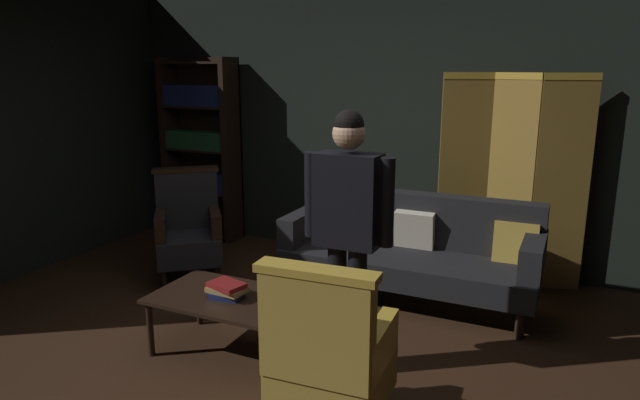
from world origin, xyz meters
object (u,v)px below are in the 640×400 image
at_px(folding_screen, 511,177).
at_px(book_navy_cloth, 227,295).
at_px(book_red_leather, 227,285).
at_px(armchair_gilt_accent, 328,359).
at_px(book_tan_leather, 227,290).
at_px(bookshelf, 201,145).
at_px(coffee_table, 227,302).
at_px(standing_figure, 348,220).
at_px(armchair_wing_left, 189,229).
at_px(velvet_couch, 411,247).

height_order(folding_screen, book_navy_cloth, folding_screen).
bearing_deg(book_navy_cloth, book_red_leather, -90.00).
height_order(armchair_gilt_accent, book_tan_leather, armchair_gilt_accent).
relative_size(book_tan_leather, book_red_leather, 1.07).
relative_size(bookshelf, book_red_leather, 8.62).
bearing_deg(bookshelf, armchair_gilt_accent, -44.45).
height_order(coffee_table, book_tan_leather, book_tan_leather).
xyz_separation_m(standing_figure, book_navy_cloth, (-0.82, -0.15, -0.59)).
relative_size(armchair_wing_left, book_navy_cloth, 5.00).
bearing_deg(coffee_table, bookshelf, 129.51).
xyz_separation_m(coffee_table, book_red_leather, (0.02, -0.02, 0.14)).
bearing_deg(armchair_wing_left, folding_screen, 25.05).
xyz_separation_m(folding_screen, coffee_table, (-1.56, -2.23, -0.61)).
relative_size(armchair_wing_left, standing_figure, 0.61).
relative_size(bookshelf, velvet_couch, 0.97).
bearing_deg(bookshelf, book_navy_cloth, -50.45).
height_order(book_navy_cloth, book_red_leather, book_red_leather).
bearing_deg(book_navy_cloth, velvet_couch, 60.22).
height_order(armchair_wing_left, book_red_leather, armchair_wing_left).
height_order(velvet_couch, book_navy_cloth, velvet_couch).
xyz_separation_m(folding_screen, bookshelf, (-3.38, -0.02, 0.10)).
xyz_separation_m(armchair_gilt_accent, book_tan_leather, (-1.01, 0.57, -0.01)).
bearing_deg(book_tan_leather, bookshelf, 129.55).
bearing_deg(book_red_leather, velvet_couch, 60.22).
distance_m(armchair_wing_left, standing_figure, 2.18).
bearing_deg(armchair_gilt_accent, armchair_wing_left, 143.28).
distance_m(folding_screen, coffee_table, 2.79).
bearing_deg(book_red_leather, bookshelf, 129.55).
xyz_separation_m(coffee_table, standing_figure, (0.84, 0.13, 0.65)).
height_order(folding_screen, standing_figure, folding_screen).
xyz_separation_m(velvet_couch, armchair_wing_left, (-1.97, -0.48, 0.04)).
relative_size(folding_screen, book_red_leather, 7.99).
distance_m(armchair_wing_left, book_red_leather, 1.51).
xyz_separation_m(folding_screen, armchair_wing_left, (-2.65, -1.24, -0.50)).
distance_m(bookshelf, velvet_couch, 2.87).
xyz_separation_m(velvet_couch, book_tan_leather, (-0.86, -1.49, 0.02)).
bearing_deg(book_navy_cloth, folding_screen, 55.67).
bearing_deg(folding_screen, armchair_wing_left, -154.95).
bearing_deg(armchair_wing_left, armchair_gilt_accent, -36.72).
height_order(velvet_couch, armchair_gilt_accent, armchair_gilt_accent).
distance_m(velvet_couch, coffee_table, 1.71).
bearing_deg(book_red_leather, standing_figure, 10.68).
distance_m(folding_screen, velvet_couch, 1.15).
bearing_deg(folding_screen, coffee_table, -124.99).
height_order(velvet_couch, standing_figure, standing_figure).
bearing_deg(armchair_wing_left, standing_figure, -24.07).
bearing_deg(folding_screen, bookshelf, -179.63).
bearing_deg(coffee_table, book_red_leather, -46.70).
bearing_deg(velvet_couch, coffee_table, -120.82).
bearing_deg(coffee_table, book_navy_cloth, -46.70).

